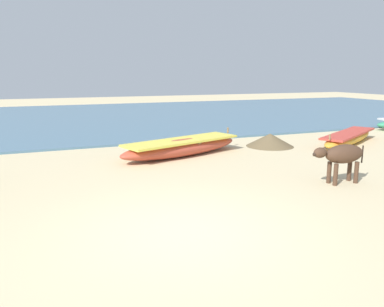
% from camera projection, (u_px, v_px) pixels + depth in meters
% --- Properties ---
extents(ground, '(80.00, 80.00, 0.00)m').
position_uv_depth(ground, '(184.00, 232.00, 6.59)').
color(ground, beige).
extents(sea_water, '(60.00, 20.00, 0.08)m').
position_uv_depth(sea_water, '(75.00, 118.00, 23.20)').
color(sea_water, slate).
rests_on(sea_water, ground).
extents(fishing_boat_2, '(4.81, 2.55, 0.74)m').
position_uv_depth(fishing_boat_2, '(182.00, 147.00, 12.70)').
color(fishing_boat_2, '#B74733').
rests_on(fishing_boat_2, ground).
extents(fishing_boat_4, '(4.52, 3.04, 0.63)m').
position_uv_depth(fishing_boat_4, '(349.00, 137.00, 14.93)').
color(fishing_boat_4, gold).
rests_on(fishing_boat_4, ground).
extents(cow_adult_dark, '(1.51, 0.48, 0.98)m').
position_uv_depth(cow_adult_dark, '(342.00, 156.00, 9.39)').
color(cow_adult_dark, '#4C3323').
rests_on(cow_adult_dark, ground).
extents(debris_pile_0, '(1.85, 1.85, 0.48)m').
position_uv_depth(debris_pile_0, '(270.00, 140.00, 14.34)').
color(debris_pile_0, brown).
rests_on(debris_pile_0, ground).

